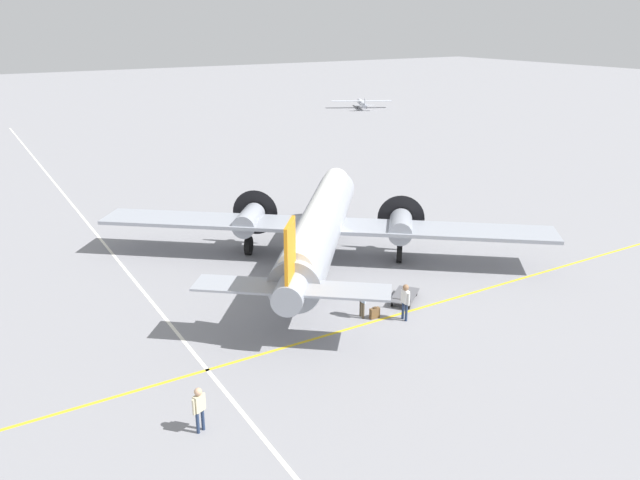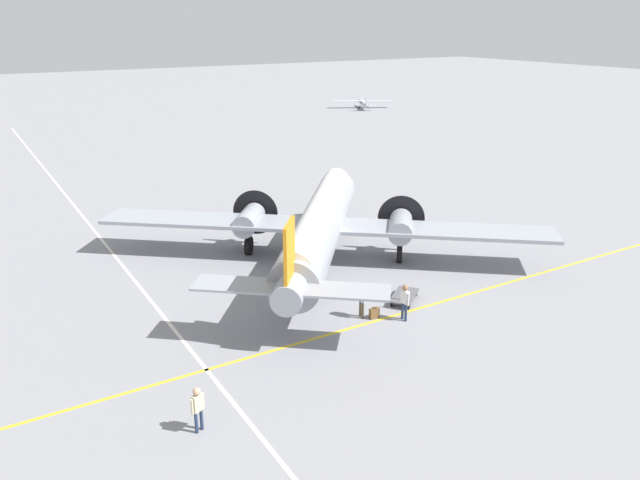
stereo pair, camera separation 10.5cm
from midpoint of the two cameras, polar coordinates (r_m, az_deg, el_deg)
name	(u,v)px [view 1 (the left image)]	position (r m, az deg, el deg)	size (l,w,h in m)	color
ground_plane	(320,266)	(34.56, -0.09, -2.40)	(300.00, 300.00, 0.00)	gray
apron_line_eastwest	(398,314)	(29.30, 7.07, -6.76)	(120.00, 0.16, 0.01)	gold
apron_line_northsouth	(153,304)	(31.18, -15.10, -5.64)	(0.16, 120.00, 0.01)	silver
airliner_main	(321,223)	(34.08, -0.01, 1.58)	(21.50, 19.93, 5.40)	#9399A3
crew_foreground	(199,405)	(21.44, -11.14, -14.59)	(0.53, 0.31, 1.65)	navy
passenger_boarding	(405,298)	(28.38, 7.70, -5.31)	(0.28, 0.60, 1.75)	navy
ramp_agent	(362,297)	(28.43, 3.78, -5.19)	(0.27, 0.58, 1.69)	#473D2D
suitcase_near_door	(375,313)	(28.75, 4.91, -6.67)	(0.48, 0.19, 0.54)	brown
baggage_cart	(404,296)	(30.54, 7.63, -5.09)	(2.28, 2.11, 0.56)	#56565B
light_aircraft_distant	(362,103)	(98.15, 3.81, 12.40)	(8.68, 6.80, 1.83)	#B7BCC6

